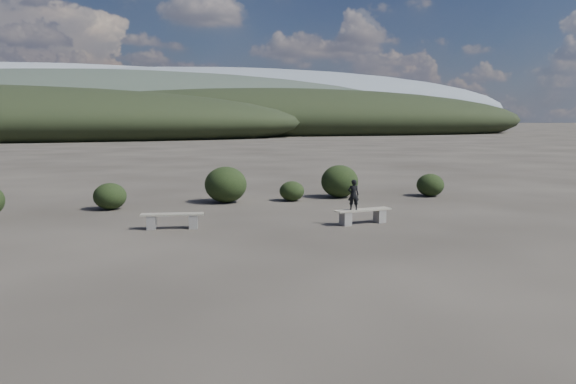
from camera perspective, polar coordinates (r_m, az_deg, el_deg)
name	(u,v)px	position (r m, az deg, el deg)	size (l,w,h in m)	color
ground	(357,260)	(12.54, 6.99, -6.85)	(1200.00, 1200.00, 0.00)	#2D2823
bench_left	(172,219)	(16.22, -11.66, -2.75)	(1.79, 0.69, 0.44)	slate
bench_right	(363,215)	(16.79, 7.61, -2.32)	(1.80, 0.56, 0.44)	slate
seated_person	(353,195)	(16.52, 6.67, -0.28)	(0.33, 0.21, 0.90)	black
shrub_a	(110,196)	(20.26, -17.64, -0.41)	(1.12, 1.12, 0.92)	black
shrub_b	(226,185)	(21.06, -6.35, 0.76)	(1.57, 1.57, 1.35)	black
shrub_c	(292,191)	(21.36, 0.40, 0.10)	(0.95, 0.95, 0.76)	black
shrub_d	(340,181)	(22.41, 5.27, 1.09)	(1.48, 1.48, 1.29)	black
shrub_e	(430,185)	(23.40, 14.26, 0.69)	(1.10, 1.10, 0.91)	black
mountain_ridges	(100,107)	(350.16, -18.56, 8.17)	(500.00, 400.00, 56.00)	black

